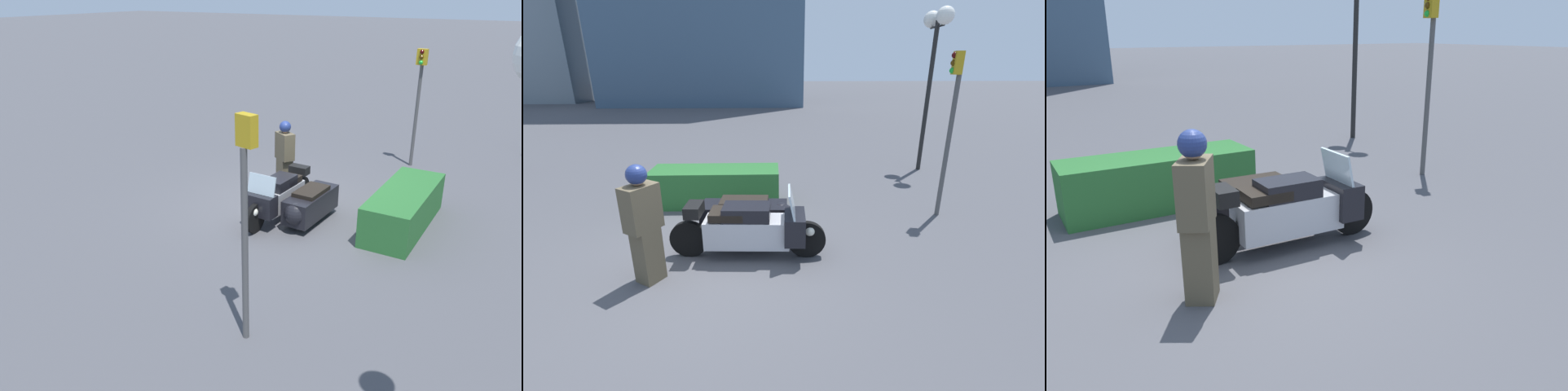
# 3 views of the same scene
# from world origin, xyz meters

# --- Properties ---
(ground_plane) EXTENTS (160.00, 160.00, 0.00)m
(ground_plane) POSITION_xyz_m (0.00, 0.00, 0.00)
(ground_plane) COLOR #4C4C51
(police_motorcycle) EXTENTS (2.49, 1.35, 1.14)m
(police_motorcycle) POSITION_xyz_m (0.73, 0.49, 0.46)
(police_motorcycle) COLOR black
(police_motorcycle) RESTS_ON ground
(officer_rider) EXTENTS (0.49, 0.55, 1.72)m
(officer_rider) POSITION_xyz_m (-0.69, -0.47, 0.91)
(officer_rider) COLOR brown
(officer_rider) RESTS_ON ground
(hedge_bush_curbside) EXTENTS (2.78, 0.96, 0.80)m
(hedge_bush_curbside) POSITION_xyz_m (-0.18, 2.56, 0.40)
(hedge_bush_curbside) COLOR #28662D
(hedge_bush_curbside) RESTS_ON ground
(traffic_light_near) EXTENTS (0.22, 0.28, 3.17)m
(traffic_light_near) POSITION_xyz_m (4.47, 1.75, 2.10)
(traffic_light_near) COLOR #4C4C4C
(traffic_light_near) RESTS_ON ground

